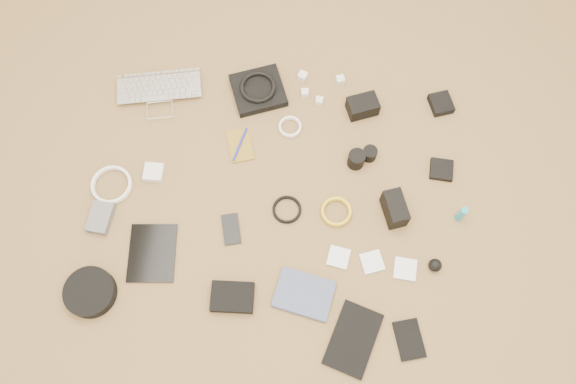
# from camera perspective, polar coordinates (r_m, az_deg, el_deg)

# --- Properties ---
(laptop) EXTENTS (0.37, 0.30, 0.03)m
(laptop) POSITION_cam_1_polar(r_m,az_deg,el_deg) (2.26, -12.89, 9.30)
(laptop) COLOR silver
(laptop) RESTS_ON ground
(headphone_pouch) EXTENTS (0.25, 0.24, 0.03)m
(headphone_pouch) POSITION_cam_1_polar(r_m,az_deg,el_deg) (2.22, -3.04, 10.26)
(headphone_pouch) COLOR black
(headphone_pouch) RESTS_ON ground
(headphones) EXTENTS (0.16, 0.16, 0.02)m
(headphones) POSITION_cam_1_polar(r_m,az_deg,el_deg) (2.20, -3.07, 10.62)
(headphones) COLOR black
(headphones) RESTS_ON headphone_pouch
(charger_a) EXTENTS (0.04, 0.04, 0.03)m
(charger_a) POSITION_cam_1_polar(r_m,az_deg,el_deg) (2.26, 1.49, 11.67)
(charger_a) COLOR silver
(charger_a) RESTS_ON ground
(charger_b) EXTENTS (0.03, 0.03, 0.03)m
(charger_b) POSITION_cam_1_polar(r_m,az_deg,el_deg) (2.22, 1.72, 10.04)
(charger_b) COLOR silver
(charger_b) RESTS_ON ground
(charger_c) EXTENTS (0.04, 0.04, 0.03)m
(charger_c) POSITION_cam_1_polar(r_m,az_deg,el_deg) (2.26, 5.32, 11.27)
(charger_c) COLOR silver
(charger_c) RESTS_ON ground
(charger_d) EXTENTS (0.03, 0.03, 0.03)m
(charger_d) POSITION_cam_1_polar(r_m,az_deg,el_deg) (2.21, 3.20, 9.23)
(charger_d) COLOR silver
(charger_d) RESTS_ON ground
(dslr_camera) EXTENTS (0.13, 0.12, 0.07)m
(dslr_camera) POSITION_cam_1_polar(r_m,az_deg,el_deg) (2.19, 7.59, 8.64)
(dslr_camera) COLOR black
(dslr_camera) RESTS_ON ground
(lens_pouch) EXTENTS (0.11, 0.11, 0.03)m
(lens_pouch) POSITION_cam_1_polar(r_m,az_deg,el_deg) (2.27, 15.28, 8.65)
(lens_pouch) COLOR black
(lens_pouch) RESTS_ON ground
(notebook_olive) EXTENTS (0.12, 0.15, 0.01)m
(notebook_olive) POSITION_cam_1_polar(r_m,az_deg,el_deg) (2.13, -4.88, 4.75)
(notebook_olive) COLOR olive
(notebook_olive) RESTS_ON ground
(pen_blue) EXTENTS (0.04, 0.14, 0.01)m
(pen_blue) POSITION_cam_1_polar(r_m,az_deg,el_deg) (2.12, -4.89, 4.85)
(pen_blue) COLOR #151FAA
(pen_blue) RESTS_ON notebook_olive
(cable_white_a) EXTENTS (0.11, 0.11, 0.01)m
(cable_white_a) POSITION_cam_1_polar(r_m,az_deg,el_deg) (2.15, 0.20, 6.58)
(cable_white_a) COLOR white
(cable_white_a) RESTS_ON ground
(lens_a) EXTENTS (0.07, 0.07, 0.07)m
(lens_a) POSITION_cam_1_polar(r_m,az_deg,el_deg) (2.08, 6.95, 3.32)
(lens_a) COLOR black
(lens_a) RESTS_ON ground
(lens_b) EXTENTS (0.06, 0.06, 0.05)m
(lens_b) POSITION_cam_1_polar(r_m,az_deg,el_deg) (2.11, 8.30, 3.88)
(lens_b) COLOR black
(lens_b) RESTS_ON ground
(card_reader) EXTENTS (0.09, 0.09, 0.02)m
(card_reader) POSITION_cam_1_polar(r_m,az_deg,el_deg) (2.15, 15.32, 2.20)
(card_reader) COLOR black
(card_reader) RESTS_ON ground
(power_brick) EXTENTS (0.07, 0.07, 0.03)m
(power_brick) POSITION_cam_1_polar(r_m,az_deg,el_deg) (2.12, -13.47, 1.94)
(power_brick) COLOR silver
(power_brick) RESTS_ON ground
(cable_white_b) EXTENTS (0.20, 0.20, 0.01)m
(cable_white_b) POSITION_cam_1_polar(r_m,az_deg,el_deg) (2.15, -17.44, 0.64)
(cable_white_b) COLOR white
(cable_white_b) RESTS_ON ground
(cable_black) EXTENTS (0.11, 0.11, 0.01)m
(cable_black) POSITION_cam_1_polar(r_m,az_deg,el_deg) (2.02, -0.11, -1.83)
(cable_black) COLOR black
(cable_black) RESTS_ON ground
(cable_yellow) EXTENTS (0.15, 0.15, 0.01)m
(cable_yellow) POSITION_cam_1_polar(r_m,az_deg,el_deg) (2.02, 4.90, -2.06)
(cable_yellow) COLOR gold
(cable_yellow) RESTS_ON ground
(flash) EXTENTS (0.10, 0.14, 0.09)m
(flash) POSITION_cam_1_polar(r_m,az_deg,el_deg) (2.02, 10.79, -1.68)
(flash) COLOR black
(flash) RESTS_ON ground
(lens_cleaner) EXTENTS (0.03, 0.03, 0.09)m
(lens_cleaner) POSITION_cam_1_polar(r_m,az_deg,el_deg) (2.07, 17.19, -2.15)
(lens_cleaner) COLOR teal
(lens_cleaner) RESTS_ON ground
(battery_charger) EXTENTS (0.08, 0.12, 0.03)m
(battery_charger) POSITION_cam_1_polar(r_m,az_deg,el_deg) (2.11, -18.51, -2.51)
(battery_charger) COLOR #545559
(battery_charger) RESTS_ON ground
(tablet) EXTENTS (0.19, 0.23, 0.01)m
(tablet) POSITION_cam_1_polar(r_m,az_deg,el_deg) (2.03, -13.62, -6.04)
(tablet) COLOR black
(tablet) RESTS_ON ground
(phone) EXTENTS (0.09, 0.13, 0.01)m
(phone) POSITION_cam_1_polar(r_m,az_deg,el_deg) (2.01, -5.79, -3.77)
(phone) COLOR black
(phone) RESTS_ON ground
(filter_case_left) EXTENTS (0.08, 0.08, 0.01)m
(filter_case_left) POSITION_cam_1_polar(r_m,az_deg,el_deg) (1.98, 5.15, -6.63)
(filter_case_left) COLOR silver
(filter_case_left) RESTS_ON ground
(filter_case_mid) EXTENTS (0.10, 0.10, 0.01)m
(filter_case_mid) POSITION_cam_1_polar(r_m,az_deg,el_deg) (1.99, 8.53, -7.05)
(filter_case_mid) COLOR silver
(filter_case_mid) RESTS_ON ground
(filter_case_right) EXTENTS (0.08, 0.08, 0.01)m
(filter_case_right) POSITION_cam_1_polar(r_m,az_deg,el_deg) (2.00, 11.81, -7.67)
(filter_case_right) COLOR silver
(filter_case_right) RESTS_ON ground
(air_blower) EXTENTS (0.06, 0.06, 0.05)m
(air_blower) POSITION_cam_1_polar(r_m,az_deg,el_deg) (2.01, 14.71, -7.21)
(air_blower) COLOR black
(air_blower) RESTS_ON ground
(headphone_case) EXTENTS (0.22, 0.22, 0.05)m
(headphone_case) POSITION_cam_1_polar(r_m,az_deg,el_deg) (2.04, -19.45, -9.58)
(headphone_case) COLOR black
(headphone_case) RESTS_ON ground
(drive_case) EXTENTS (0.15, 0.11, 0.04)m
(drive_case) POSITION_cam_1_polar(r_m,az_deg,el_deg) (1.93, -5.66, -10.58)
(drive_case) COLOR black
(drive_case) RESTS_ON ground
(paperback) EXTENTS (0.21, 0.17, 0.02)m
(paperback) POSITION_cam_1_polar(r_m,az_deg,el_deg) (1.92, 1.02, -12.36)
(paperback) COLOR #3E4B69
(paperback) RESTS_ON ground
(notebook_black_a) EXTENTS (0.19, 0.25, 0.02)m
(notebook_black_a) POSITION_cam_1_polar(r_m,az_deg,el_deg) (1.93, 6.64, -14.61)
(notebook_black_a) COLOR black
(notebook_black_a) RESTS_ON ground
(notebook_black_b) EXTENTS (0.12, 0.15, 0.01)m
(notebook_black_b) POSITION_cam_1_polar(r_m,az_deg,el_deg) (1.96, 12.21, -14.44)
(notebook_black_b) COLOR black
(notebook_black_b) RESTS_ON ground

